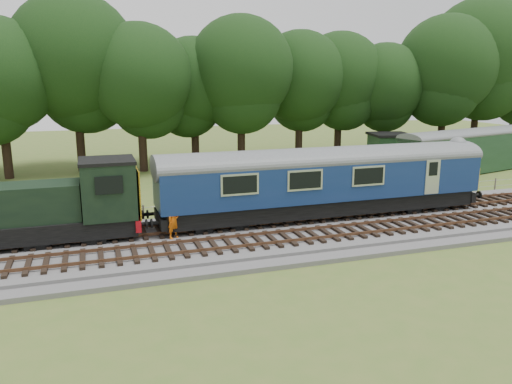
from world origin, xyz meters
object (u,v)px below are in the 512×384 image
object	(u,v)px
dmu_railcar	(325,176)
parked_coach	(466,149)
shunter_loco	(47,208)
worker	(174,219)

from	to	relation	value
dmu_railcar	parked_coach	xyz separation A→B (m)	(17.62, 9.65, -0.56)
shunter_loco	parked_coach	world-z (taller)	shunter_loco
shunter_loco	worker	bearing A→B (deg)	-12.67
dmu_railcar	worker	world-z (taller)	dmu_railcar
shunter_loco	worker	world-z (taller)	shunter_loco
dmu_railcar	shunter_loco	world-z (taller)	dmu_railcar
worker	parked_coach	size ratio (longest dim) A/B	0.13
shunter_loco	worker	xyz separation A→B (m)	(5.51, -1.24, -0.71)
dmu_railcar	shunter_loco	distance (m)	13.94
shunter_loco	worker	distance (m)	5.69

